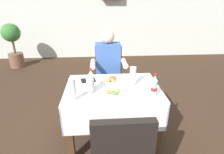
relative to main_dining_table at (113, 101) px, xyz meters
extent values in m
plane|color=#382619|center=(-0.01, -0.15, -0.55)|extent=(11.00, 11.00, 0.00)
cube|color=silver|center=(-0.01, 3.63, 1.02)|extent=(11.00, 0.12, 3.15)
cube|color=white|center=(0.00, 0.00, 0.17)|extent=(1.06, 0.76, 0.02)
cube|color=white|center=(0.00, -0.37, 0.00)|extent=(1.06, 0.02, 0.32)
cube|color=white|center=(0.00, 0.37, 0.00)|extent=(1.06, 0.02, 0.32)
cube|color=white|center=(-0.52, 0.00, 0.00)|extent=(0.02, 0.76, 0.32)
cube|color=white|center=(0.52, 0.00, 0.00)|extent=(0.02, 0.76, 0.32)
cube|color=#472D1E|center=(-0.47, -0.32, -0.20)|extent=(0.07, 0.07, 0.71)
cube|color=#472D1E|center=(0.47, -0.32, -0.20)|extent=(0.07, 0.07, 0.71)
cube|color=#472D1E|center=(-0.47, 0.32, -0.20)|extent=(0.07, 0.07, 0.71)
cube|color=#472D1E|center=(0.47, 0.32, -0.20)|extent=(0.07, 0.07, 0.71)
cube|color=black|center=(0.00, 0.68, -0.06)|extent=(0.44, 0.44, 0.08)
cube|color=black|center=(0.00, 0.93, 0.20)|extent=(0.42, 0.06, 0.44)
cube|color=black|center=(-0.17, 0.51, -0.33)|extent=(0.04, 0.04, 0.45)
cube|color=black|center=(0.17, 0.51, -0.33)|extent=(0.04, 0.04, 0.45)
cube|color=black|center=(-0.17, 0.85, -0.33)|extent=(0.04, 0.04, 0.45)
cube|color=black|center=(0.17, 0.85, -0.33)|extent=(0.04, 0.04, 0.45)
cube|color=black|center=(0.00, -0.68, -0.06)|extent=(0.44, 0.44, 0.08)
cube|color=black|center=(0.00, -0.93, 0.20)|extent=(0.42, 0.06, 0.44)
cylinder|color=#282D42|center=(-0.10, 0.48, -0.33)|extent=(0.10, 0.10, 0.45)
cylinder|color=#282D42|center=(0.06, 0.48, -0.33)|extent=(0.10, 0.10, 0.45)
cube|color=#282D42|center=(-0.02, 0.64, -0.04)|extent=(0.34, 0.36, 0.12)
cube|color=#385B9E|center=(-0.02, 0.72, 0.27)|extent=(0.36, 0.20, 0.50)
sphere|color=beige|center=(-0.02, 0.72, 0.61)|extent=(0.19, 0.19, 0.19)
cylinder|color=beige|center=(-0.23, 0.49, 0.29)|extent=(0.07, 0.26, 0.07)
cylinder|color=beige|center=(0.20, 0.49, 0.29)|extent=(0.07, 0.26, 0.07)
cylinder|color=white|center=(0.00, -0.18, 0.19)|extent=(0.25, 0.25, 0.01)
ellipsoid|color=#4C8E38|center=(0.00, -0.19, 0.21)|extent=(0.10, 0.10, 0.03)
ellipsoid|color=gold|center=(0.03, -0.15, 0.21)|extent=(0.07, 0.08, 0.04)
ellipsoid|color=#B77A38|center=(-0.06, -0.16, 0.21)|extent=(0.09, 0.08, 0.03)
cylinder|color=white|center=(0.00, 0.15, 0.19)|extent=(0.25, 0.25, 0.01)
ellipsoid|color=#C14C33|center=(0.01, 0.18, 0.22)|extent=(0.09, 0.07, 0.05)
ellipsoid|color=gold|center=(-0.05, 0.11, 0.22)|extent=(0.10, 0.10, 0.05)
ellipsoid|color=#B77A38|center=(0.01, 0.13, 0.21)|extent=(0.10, 0.10, 0.03)
cylinder|color=white|center=(-0.40, -0.26, 0.18)|extent=(0.07, 0.07, 0.01)
cylinder|color=white|center=(-0.40, -0.26, 0.20)|extent=(0.02, 0.02, 0.03)
cylinder|color=white|center=(-0.40, -0.26, 0.31)|extent=(0.06, 0.06, 0.19)
cylinder|color=#C68928|center=(-0.40, -0.26, 0.29)|extent=(0.06, 0.06, 0.15)
cylinder|color=white|center=(-0.25, -0.13, 0.18)|extent=(0.07, 0.07, 0.01)
cylinder|color=white|center=(-0.25, -0.13, 0.20)|extent=(0.02, 0.02, 0.03)
cylinder|color=white|center=(-0.25, -0.13, 0.30)|extent=(0.07, 0.07, 0.16)
cylinder|color=gold|center=(-0.25, -0.13, 0.28)|extent=(0.07, 0.07, 0.12)
cylinder|color=white|center=(0.23, 0.03, 0.18)|extent=(0.07, 0.07, 0.01)
cylinder|color=white|center=(0.23, 0.03, 0.20)|extent=(0.02, 0.02, 0.03)
cylinder|color=white|center=(0.23, 0.03, 0.31)|extent=(0.07, 0.07, 0.19)
cylinder|color=black|center=(0.23, 0.03, 0.25)|extent=(0.07, 0.07, 0.07)
cylinder|color=silver|center=(0.40, -0.23, 0.27)|extent=(0.06, 0.06, 0.17)
cylinder|color=red|center=(0.40, -0.23, 0.26)|extent=(0.06, 0.06, 0.04)
cone|color=silver|center=(0.40, -0.23, 0.38)|extent=(0.06, 0.06, 0.05)
cylinder|color=red|center=(0.40, -0.23, 0.42)|extent=(0.03, 0.03, 0.02)
cylinder|color=silver|center=(-0.24, -0.03, 0.27)|extent=(0.06, 0.06, 0.17)
cylinder|color=red|center=(-0.24, -0.03, 0.26)|extent=(0.06, 0.06, 0.04)
cone|color=silver|center=(-0.24, -0.03, 0.38)|extent=(0.06, 0.06, 0.05)
cylinder|color=red|center=(-0.24, -0.03, 0.41)|extent=(0.03, 0.03, 0.02)
cube|color=black|center=(-0.29, 0.19, 0.18)|extent=(0.19, 0.16, 0.01)
cube|color=silver|center=(-0.30, 0.19, 0.19)|extent=(0.05, 0.19, 0.01)
cube|color=silver|center=(-0.27, 0.20, 0.19)|extent=(0.05, 0.19, 0.01)
cylinder|color=brown|center=(-2.31, 2.82, -0.37)|extent=(0.35, 0.35, 0.36)
cylinder|color=brown|center=(-2.31, 2.82, -0.02)|extent=(0.05, 0.05, 0.35)
sphere|color=#387533|center=(-2.31, 2.82, 0.33)|extent=(0.44, 0.44, 0.44)
camera|label=1|loc=(-0.13, -1.81, 1.10)|focal=28.73mm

